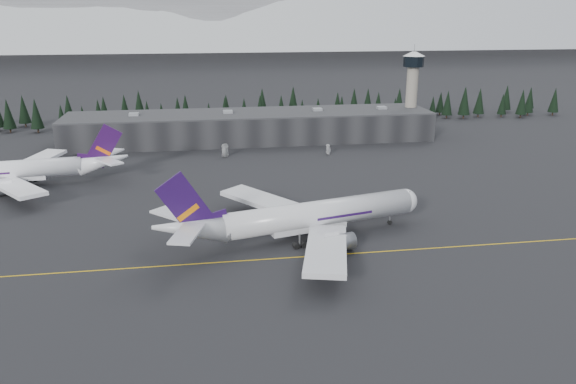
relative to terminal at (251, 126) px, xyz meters
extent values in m
plane|color=black|center=(0.00, -125.00, -6.30)|extent=(1400.00, 1400.00, 0.00)
cube|color=gold|center=(0.00, -127.00, -6.29)|extent=(400.00, 0.40, 0.02)
cube|color=black|center=(0.00, 0.00, -0.30)|extent=(160.00, 30.00, 12.00)
cube|color=#333335|center=(0.00, 0.00, 6.00)|extent=(160.00, 30.00, 0.60)
cylinder|color=gray|center=(75.00, 3.00, 9.70)|extent=(5.20, 5.20, 32.00)
cylinder|color=black|center=(75.00, 3.00, 26.95)|extent=(9.20, 9.20, 4.50)
cone|color=silver|center=(75.00, 3.00, 30.40)|extent=(10.00, 10.00, 2.00)
cube|color=black|center=(0.00, 37.00, 1.20)|extent=(360.00, 20.00, 15.00)
cylinder|color=silver|center=(6.57, -114.88, -0.21)|extent=(51.03, 18.52, 6.64)
sphere|color=silver|center=(31.30, -108.85, -0.21)|extent=(6.64, 6.64, 6.64)
cone|color=silver|center=(-25.68, -122.75, 0.78)|extent=(19.63, 10.86, 9.61)
cube|color=silver|center=(-3.95, -99.79, -1.98)|extent=(27.24, 29.04, 2.84)
cylinder|color=gray|center=(3.95, -104.13, -3.87)|extent=(7.98, 5.79, 4.21)
cube|color=silver|center=(4.19, -133.12, -1.98)|extent=(16.23, 32.23, 2.84)
cylinder|color=gray|center=(9.19, -125.63, -3.87)|extent=(7.98, 5.79, 4.21)
cube|color=#270F47|center=(-26.22, -122.88, 6.43)|extent=(13.75, 3.86, 16.48)
cube|color=orange|center=(-26.00, -122.83, 4.77)|extent=(5.39, 1.88, 4.06)
cube|color=silver|center=(-29.40, -116.83, 2.33)|extent=(12.01, 12.24, 0.55)
cube|color=silver|center=(-26.26, -129.73, 2.33)|extent=(8.19, 13.08, 0.55)
cylinder|color=black|center=(27.00, -109.90, -4.64)|extent=(0.55, 0.55, 3.32)
cylinder|color=black|center=(-2.13, -111.88, -4.64)|extent=(0.55, 0.55, 3.32)
cylinder|color=black|center=(0.23, -121.56, -4.64)|extent=(0.55, 0.55, 3.32)
cylinder|color=white|center=(-85.79, -57.51, -0.65)|extent=(47.61, 11.27, 6.16)
cone|color=white|center=(-55.18, -54.15, 0.27)|extent=(17.81, 8.00, 8.92)
cube|color=white|center=(-77.93, -72.66, -2.30)|extent=(22.98, 28.39, 2.63)
cylinder|color=gray|center=(-84.67, -67.72, -4.04)|extent=(7.06, 4.61, 3.90)
cube|color=white|center=(-81.41, -41.02, -2.30)|extent=(18.28, 29.76, 2.63)
cylinder|color=gray|center=(-86.91, -47.31, -4.04)|extent=(7.06, 4.61, 3.90)
cube|color=#2F0E45|center=(-54.67, -54.10, 5.51)|extent=(12.98, 1.93, 15.29)
cube|color=#ED590D|center=(-54.87, -54.12, 3.97)|extent=(5.04, 1.12, 3.76)
cube|color=white|center=(-52.47, -60.05, 1.71)|extent=(10.40, 11.84, 0.51)
cube|color=white|center=(-53.81, -47.81, 1.71)|extent=(8.77, 12.20, 0.51)
cylinder|color=black|center=(-78.15, -61.32, -4.76)|extent=(0.51, 0.51, 3.08)
cylinder|color=black|center=(-79.15, -52.14, -4.76)|extent=(0.51, 0.51, 3.08)
imported|color=silver|center=(-13.09, -28.40, -5.54)|extent=(3.78, 5.91, 1.52)
imported|color=silver|center=(28.33, -30.83, -5.58)|extent=(4.57, 3.25, 1.44)
camera|label=1|loc=(-22.29, -245.38, 48.30)|focal=35.00mm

